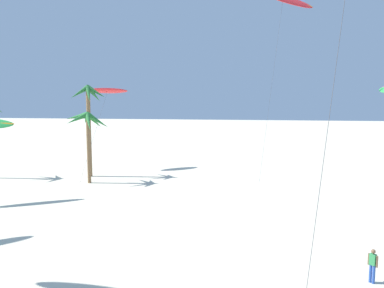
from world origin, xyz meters
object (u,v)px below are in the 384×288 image
Objects in this scene: palm_tree_1 at (89,106)px; person_near_right at (373,264)px; palm_tree_2 at (87,124)px; flying_kite_1 at (107,91)px.

palm_tree_1 is 5.96× the size of person_near_right.
palm_tree_1 is at bearing 135.38° from person_near_right.
palm_tree_1 reaches higher than person_near_right.
palm_tree_1 is 33.08m from person_near_right.
palm_tree_2 is at bearing -71.76° from palm_tree_1.
palm_tree_1 reaches higher than flying_kite_1.
person_near_right is (22.63, -27.79, -8.55)m from flying_kite_1.
person_near_right is at bearing -41.65° from palm_tree_2.
flying_kite_1 reaches higher than palm_tree_2.
palm_tree_1 is 3.75m from palm_tree_2.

